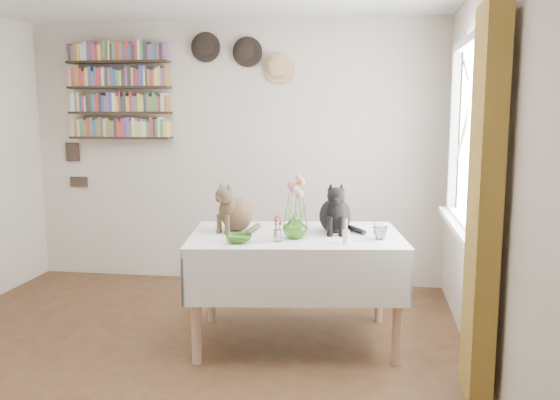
% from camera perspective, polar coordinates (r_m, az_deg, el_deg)
% --- Properties ---
extents(room, '(4.08, 4.58, 2.58)m').
position_cam_1_polar(room, '(3.59, -12.58, 1.86)').
color(room, brown).
rests_on(room, ground).
extents(window, '(0.12, 1.52, 1.32)m').
position_cam_1_polar(window, '(4.19, 17.84, 4.58)').
color(window, white).
rests_on(window, room).
extents(curtain, '(0.12, 0.38, 2.10)m').
position_cam_1_polar(curtain, '(3.30, 19.04, -0.74)').
color(curtain, brown).
rests_on(curtain, room).
extents(dining_table, '(1.60, 1.15, 0.79)m').
position_cam_1_polar(dining_table, '(4.25, 1.54, -5.87)').
color(dining_table, white).
rests_on(dining_table, room).
extents(tabby_cat, '(0.37, 0.39, 0.37)m').
position_cam_1_polar(tabby_cat, '(4.31, -4.17, -0.50)').
color(tabby_cat, brown).
rests_on(tabby_cat, dining_table).
extents(black_cat, '(0.28, 0.34, 0.38)m').
position_cam_1_polar(black_cat, '(4.26, 5.33, -0.60)').
color(black_cat, black).
rests_on(black_cat, dining_table).
extents(flower_vase, '(0.20, 0.20, 0.17)m').
position_cam_1_polar(flower_vase, '(4.05, 1.44, -2.53)').
color(flower_vase, '#7CC947').
rests_on(flower_vase, dining_table).
extents(green_bowl, '(0.21, 0.21, 0.05)m').
position_cam_1_polar(green_bowl, '(3.93, -4.00, -3.74)').
color(green_bowl, '#7CC947').
rests_on(green_bowl, dining_table).
extents(drinking_glass, '(0.12, 0.12, 0.09)m').
position_cam_1_polar(drinking_glass, '(4.07, 9.61, -3.13)').
color(drinking_glass, white).
rests_on(drinking_glass, dining_table).
extents(candlestick, '(0.05, 0.05, 0.17)m').
position_cam_1_polar(candlestick, '(3.91, 6.36, -3.41)').
color(candlestick, white).
rests_on(candlestick, dining_table).
extents(berry_jar, '(0.05, 0.05, 0.20)m').
position_cam_1_polar(berry_jar, '(3.94, -0.24, -2.75)').
color(berry_jar, white).
rests_on(berry_jar, dining_table).
extents(porcelain_figurine, '(0.05, 0.05, 0.09)m').
position_cam_1_polar(porcelain_figurine, '(4.25, 9.20, -2.72)').
color(porcelain_figurine, white).
rests_on(porcelain_figurine, dining_table).
extents(flower_bouquet, '(0.17, 0.12, 0.39)m').
position_cam_1_polar(flower_bouquet, '(4.02, 1.49, 1.11)').
color(flower_bouquet, '#4C7233').
rests_on(flower_bouquet, flower_vase).
extents(bookshelf_unit, '(1.00, 0.16, 0.91)m').
position_cam_1_polar(bookshelf_unit, '(5.99, -15.20, 10.05)').
color(bookshelf_unit, black).
rests_on(bookshelf_unit, room).
extents(wall_hats, '(0.98, 0.09, 0.48)m').
position_cam_1_polar(wall_hats, '(5.66, -3.54, 13.72)').
color(wall_hats, black).
rests_on(wall_hats, room).
extents(wall_art_plaques, '(0.21, 0.02, 0.44)m').
position_cam_1_polar(wall_art_plaques, '(6.30, -19.11, 3.26)').
color(wall_art_plaques, '#38281E').
rests_on(wall_art_plaques, room).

